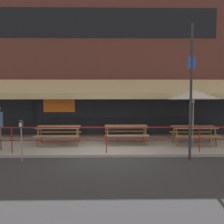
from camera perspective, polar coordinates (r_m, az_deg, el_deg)
The scene contains 10 objects.
ground_plane at distance 11.31m, azimuth -1.03°, elevation -8.31°, with size 120.00×120.00×0.00m, color #2D2D30.
patio_deck at distance 13.25m, azimuth -1.07°, elevation -6.11°, with size 15.00×4.00×0.10m, color #9E998E.
restaurant_building at distance 15.28m, azimuth -1.11°, elevation 9.87°, with size 15.00×1.60×7.86m.
patio_railing at distance 11.44m, azimuth -1.05°, elevation -4.07°, with size 13.84×0.04×0.97m.
picnic_table_left at distance 13.26m, azimuth -9.76°, elevation -3.30°, with size 1.80×1.42×0.76m.
picnic_table_centre at distance 13.29m, azimuth 2.58°, elevation -3.21°, with size 1.80×1.42×0.76m.
picnic_table_right at distance 13.52m, azimuth 14.80°, elevation -3.23°, with size 1.80×1.42×0.76m.
patio_umbrella_right at distance 13.59m, azimuth 14.69°, elevation 3.05°, with size 2.14×2.14×2.38m.
parking_meter_near at distance 10.99m, azimuth -16.29°, elevation -2.81°, with size 0.15×0.16×1.42m.
street_sign_pole at distance 10.95m, azimuth 14.24°, elevation 3.70°, with size 0.28×0.09×4.65m.
Camera 1 is at (-0.03, -11.00, 2.60)m, focal length 50.00 mm.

